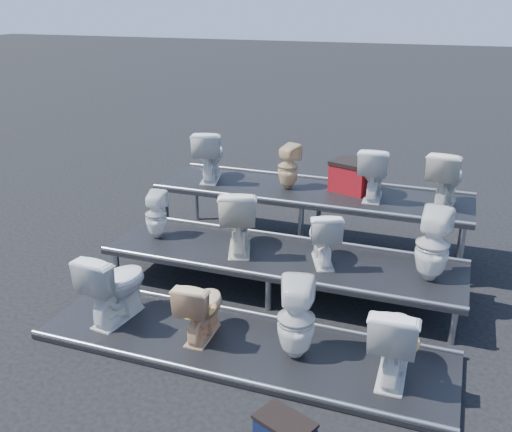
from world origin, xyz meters
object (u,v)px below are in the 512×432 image
(toilet_11, at_px, (446,178))
(toilet_10, at_px, (374,172))
(toilet_9, at_px, (288,167))
(toilet_5, at_px, (239,219))
(red_crate, at_px, (352,178))
(toilet_0, at_px, (115,284))
(toilet_6, at_px, (323,236))
(toilet_2, at_px, (296,319))
(toilet_8, at_px, (210,155))
(toilet_7, at_px, (433,245))
(step_stool, at_px, (285,431))
(toilet_1, at_px, (201,307))
(toilet_3, at_px, (394,338))
(toilet_4, at_px, (156,215))

(toilet_11, bearing_deg, toilet_10, 8.14)
(toilet_9, bearing_deg, toilet_5, 101.12)
(toilet_11, distance_m, red_crate, 1.22)
(red_crate, bearing_deg, toilet_0, -106.60)
(toilet_6, height_order, red_crate, red_crate)
(toilet_0, xyz_separation_m, toilet_6, (1.93, 1.30, 0.32))
(toilet_2, distance_m, toilet_8, 3.41)
(toilet_7, distance_m, toilet_8, 3.45)
(toilet_8, xyz_separation_m, step_stool, (2.29, -3.65, -1.14))
(toilet_1, distance_m, toilet_6, 1.64)
(toilet_5, bearing_deg, toilet_0, 35.76)
(toilet_7, bearing_deg, toilet_1, 39.65)
(toilet_1, relative_size, toilet_11, 0.92)
(toilet_7, distance_m, toilet_11, 1.35)
(toilet_5, distance_m, toilet_10, 1.91)
(toilet_2, bearing_deg, toilet_3, 168.61)
(toilet_0, bearing_deg, red_crate, -118.55)
(toilet_4, xyz_separation_m, toilet_11, (3.36, 1.30, 0.46))
(toilet_8, distance_m, toilet_9, 1.17)
(toilet_8, bearing_deg, toilet_1, 97.40)
(red_crate, bearing_deg, toilet_11, 9.76)
(toilet_1, relative_size, toilet_2, 0.83)
(toilet_1, bearing_deg, step_stool, 137.08)
(toilet_3, relative_size, toilet_9, 1.28)
(toilet_1, height_order, toilet_10, toilet_10)
(toilet_4, xyz_separation_m, toilet_9, (1.32, 1.30, 0.41))
(toilet_1, distance_m, red_crate, 3.01)
(step_stool, bearing_deg, toilet_6, 119.77)
(toilet_4, xyz_separation_m, toilet_10, (2.48, 1.30, 0.44))
(toilet_2, bearing_deg, toilet_8, -62.94)
(toilet_6, xyz_separation_m, toilet_7, (1.19, 0.00, 0.08))
(toilet_8, bearing_deg, step_stool, 107.11)
(toilet_8, relative_size, red_crate, 1.43)
(red_crate, height_order, step_stool, red_crate)
(toilet_9, distance_m, red_crate, 0.87)
(toilet_6, bearing_deg, red_crate, -112.74)
(toilet_4, height_order, step_stool, toilet_4)
(toilet_0, xyz_separation_m, toilet_1, (1.01, 0.00, -0.07))
(toilet_4, relative_size, toilet_8, 0.83)
(toilet_8, height_order, toilet_10, toilet_8)
(toilet_7, relative_size, toilet_10, 1.15)
(toilet_5, height_order, toilet_9, toilet_9)
(toilet_0, xyz_separation_m, toilet_4, (-0.22, 1.30, 0.30))
(toilet_4, distance_m, toilet_9, 1.90)
(toilet_0, bearing_deg, toilet_5, -118.12)
(toilet_1, bearing_deg, toilet_6, -127.41)
(toilet_0, height_order, toilet_6, toilet_6)
(toilet_8, height_order, red_crate, toilet_8)
(toilet_9, xyz_separation_m, toilet_11, (2.04, 0.00, 0.05))
(toilet_4, bearing_deg, toilet_6, 174.28)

